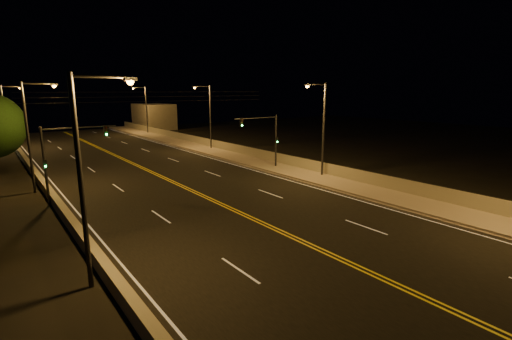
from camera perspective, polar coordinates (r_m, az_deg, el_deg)
road at (r=26.99m, az=-5.98°, el=-4.99°), size 18.00×120.00×0.02m
sidewalk at (r=33.54m, az=10.07°, el=-1.46°), size 3.60×120.00×0.30m
curb at (r=32.26m, az=7.78°, el=-2.07°), size 0.14×120.00×0.15m
parapet_wall at (r=34.60m, az=11.99°, el=-0.02°), size 0.30×120.00×1.00m
jersey_barrier at (r=23.76m, az=-26.25°, el=-7.73°), size 0.45×120.00×0.73m
distant_building_right at (r=81.45m, az=-15.45°, el=7.95°), size 6.00×10.00×5.17m
parapet_rail at (r=34.49m, az=12.03°, el=0.84°), size 0.06×120.00×0.06m
lane_markings at (r=26.92m, az=-5.90°, el=-5.00°), size 17.32×116.00×0.00m
streetlight_1 at (r=33.91m, az=10.05°, el=7.00°), size 2.55×0.28×8.60m
streetlight_2 at (r=50.16m, az=-7.35°, el=8.70°), size 2.55×0.28×8.60m
streetlight_3 at (r=71.43m, az=-16.74°, el=9.29°), size 2.55×0.28×8.60m
streetlight_4 at (r=15.87m, az=-24.51°, el=0.39°), size 2.55×0.28×8.60m
streetlight_5 at (r=33.63m, az=-31.27°, el=5.39°), size 2.55×0.28×8.60m
streetlight_6 at (r=60.84m, az=-33.96°, el=7.34°), size 2.55×0.28×8.60m
traffic_signal_right at (r=37.21m, az=1.83°, el=5.37°), size 5.11×0.31×5.52m
traffic_signal_left at (r=29.56m, az=-27.82°, el=2.20°), size 5.11×0.31×5.52m
overhead_wires at (r=34.33m, az=-14.55°, el=10.88°), size 22.00×0.03×0.83m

